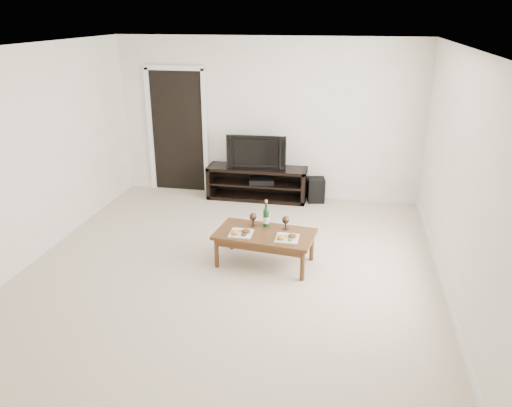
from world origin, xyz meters
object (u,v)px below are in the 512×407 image
object	(u,v)px
media_console	(257,183)
subwoofer	(316,190)
television	(257,151)
coffee_table	(265,248)

from	to	relation	value
media_console	subwoofer	size ratio (longest dim) A/B	4.10
television	coffee_table	xyz separation A→B (m)	(0.53, -2.25, -0.62)
television	subwoofer	size ratio (longest dim) A/B	2.42
media_console	coffee_table	xyz separation A→B (m)	(0.53, -2.25, -0.07)
media_console	subwoofer	world-z (taller)	media_console
television	media_console	bearing A→B (deg)	-2.34
subwoofer	media_console	bearing A→B (deg)	173.00
television	coffee_table	bearing A→B (deg)	-79.19
media_console	coffee_table	world-z (taller)	media_console
subwoofer	coffee_table	distance (m)	2.36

